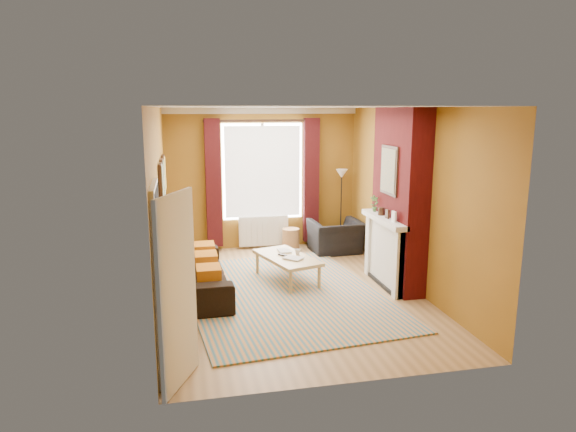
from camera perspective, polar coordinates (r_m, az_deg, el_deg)
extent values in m
plane|color=olive|center=(8.01, 0.37, -8.44)|extent=(5.50, 5.50, 0.00)
cube|color=brown|center=(10.31, -2.88, 4.15)|extent=(3.80, 0.02, 2.80)
cube|color=brown|center=(5.05, 7.06, -4.04)|extent=(3.80, 0.02, 2.80)
cube|color=brown|center=(8.25, 13.40, 1.91)|extent=(0.02, 5.50, 2.80)
cube|color=brown|center=(7.47, -13.99, 0.88)|extent=(0.02, 5.50, 2.80)
cube|color=white|center=(7.51, 0.40, 12.02)|extent=(3.80, 5.50, 0.01)
cube|color=#41090A|center=(8.18, 12.29, 1.88)|extent=(0.35, 1.40, 2.80)
cube|color=silver|center=(8.29, 10.80, -3.96)|extent=(0.12, 1.30, 1.10)
cube|color=silver|center=(8.14, 10.62, -0.39)|extent=(0.22, 1.40, 0.08)
cube|color=silver|center=(7.78, 12.29, -5.31)|extent=(0.16, 0.14, 1.04)
cube|color=silver|center=(8.80, 9.22, -3.17)|extent=(0.16, 0.14, 1.04)
cube|color=black|center=(8.32, 10.96, -4.61)|extent=(0.06, 0.80, 0.90)
cube|color=black|center=(8.44, 10.72, -7.36)|extent=(0.20, 1.00, 0.06)
cube|color=silver|center=(7.81, 11.69, -0.06)|extent=(0.03, 0.12, 0.16)
cube|color=#301E12|center=(8.03, 10.98, 0.23)|extent=(0.03, 0.10, 0.14)
cylinder|color=#301E12|center=(8.26, 10.31, 0.50)|extent=(0.10, 0.10, 0.12)
cube|color=#301E12|center=(8.04, 11.19, 5.00)|extent=(0.03, 0.60, 0.75)
cube|color=#AA7C39|center=(8.03, 11.06, 5.00)|extent=(0.01, 0.52, 0.66)
cube|color=silver|center=(10.18, -2.92, 11.61)|extent=(3.80, 0.08, 0.12)
cube|color=white|center=(10.26, -2.86, 4.96)|extent=(1.60, 0.04, 1.90)
cube|color=white|center=(10.22, -2.82, 4.93)|extent=(1.50, 0.02, 1.80)
cube|color=silver|center=(10.24, -2.84, 4.94)|extent=(0.06, 0.04, 1.90)
cube|color=#3D0E11|center=(10.09, -8.28, 3.59)|extent=(0.30, 0.16, 2.50)
cube|color=#3D0E11|center=(10.40, 2.58, 3.94)|extent=(0.30, 0.16, 2.50)
cylinder|color=#301E12|center=(10.10, -2.84, 10.54)|extent=(2.30, 0.05, 0.05)
cube|color=silver|center=(10.41, -2.73, -1.66)|extent=(1.00, 0.10, 0.60)
cube|color=silver|center=(10.29, -5.15, -1.86)|extent=(0.04, 0.03, 0.56)
cube|color=silver|center=(10.30, -4.55, -1.83)|extent=(0.04, 0.03, 0.56)
cube|color=silver|center=(10.31, -3.94, -1.80)|extent=(0.04, 0.03, 0.56)
cube|color=silver|center=(10.33, -3.34, -1.77)|extent=(0.04, 0.03, 0.56)
cube|color=silver|center=(10.35, -2.73, -1.74)|extent=(0.04, 0.03, 0.56)
cube|color=silver|center=(10.36, -2.13, -1.71)|extent=(0.04, 0.03, 0.56)
cube|color=silver|center=(10.38, -1.53, -1.68)|extent=(0.04, 0.03, 0.56)
cube|color=silver|center=(10.40, -0.94, -1.66)|extent=(0.04, 0.03, 0.56)
cube|color=silver|center=(10.42, -0.34, -1.63)|extent=(0.04, 0.03, 0.56)
cube|color=#301E12|center=(7.32, -13.92, 3.43)|extent=(0.04, 0.44, 0.58)
cube|color=yellow|center=(7.32, -13.72, 3.44)|extent=(0.01, 0.38, 0.52)
cube|color=#301E12|center=(7.96, -13.78, 4.09)|extent=(0.04, 0.44, 0.58)
cube|color=green|center=(7.96, -13.60, 4.10)|extent=(0.01, 0.38, 0.52)
cube|color=#301E12|center=(8.61, -13.66, 4.66)|extent=(0.04, 0.44, 0.58)
cube|color=orange|center=(8.61, -13.49, 4.66)|extent=(0.01, 0.38, 0.52)
cube|color=silver|center=(5.59, -14.19, -7.06)|extent=(0.05, 0.94, 2.06)
cube|color=black|center=(5.59, -13.99, -7.05)|extent=(0.02, 0.80, 1.98)
cube|color=silver|center=(5.24, -12.18, -8.24)|extent=(0.37, 0.74, 1.98)
imported|color=#447B36|center=(8.52, 9.57, 1.38)|extent=(0.14, 0.10, 0.27)
cube|color=#A95B0E|center=(7.39, -8.81, -6.18)|extent=(0.34, 0.40, 0.16)
cube|color=#A95B0E|center=(8.06, -9.10, -4.66)|extent=(0.34, 0.40, 0.16)
cube|color=#A95B0E|center=(8.63, -9.31, -3.55)|extent=(0.34, 0.40, 0.16)
cube|color=#2F6A83|center=(7.94, -0.50, -8.55)|extent=(3.23, 4.21, 0.02)
imported|color=black|center=(8.01, -10.10, -6.16)|extent=(0.95, 2.26, 0.65)
imported|color=black|center=(10.12, 5.33, -2.29)|extent=(1.02, 0.90, 0.63)
cube|color=tan|center=(8.37, -0.12, -4.65)|extent=(0.99, 1.42, 0.05)
cylinder|color=tan|center=(7.83, 0.30, -7.46)|extent=(0.07, 0.07, 0.37)
cylinder|color=tan|center=(8.09, 3.49, -6.86)|extent=(0.07, 0.07, 0.37)
cylinder|color=tan|center=(8.81, -3.42, -5.28)|extent=(0.07, 0.07, 0.37)
cylinder|color=tan|center=(9.03, -0.48, -4.82)|extent=(0.07, 0.07, 0.37)
cylinder|color=olive|center=(10.29, 0.31, -2.58)|extent=(0.43, 0.43, 0.43)
cylinder|color=black|center=(10.60, 5.81, -3.32)|extent=(0.26, 0.26, 0.03)
cylinder|color=black|center=(10.43, 5.90, 0.65)|extent=(0.03, 0.03, 1.47)
cone|color=beige|center=(10.32, 5.99, 4.70)|extent=(0.26, 0.26, 0.18)
imported|color=#999999|center=(8.11, 0.20, -4.89)|extent=(0.36, 0.36, 0.03)
imported|color=#999999|center=(8.60, -1.06, -3.93)|extent=(0.22, 0.29, 0.02)
imported|color=#999999|center=(8.44, 1.06, -4.00)|extent=(0.12, 0.12, 0.09)
cube|color=#29292C|center=(8.38, -0.60, -4.35)|extent=(0.14, 0.17, 0.02)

